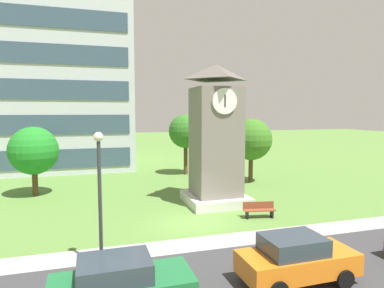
{
  "coord_description": "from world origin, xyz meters",
  "views": [
    {
      "loc": [
        -4.99,
        -16.85,
        5.98
      ],
      "look_at": [
        1.29,
        4.32,
        3.85
      ],
      "focal_mm": 31.38,
      "sensor_mm": 36.0,
      "label": 1
    }
  ],
  "objects_px": {
    "park_bench": "(259,210)",
    "street_lamp": "(100,183)",
    "clock_tower": "(216,143)",
    "tree_by_building": "(186,131)",
    "tree_near_tower": "(34,151)",
    "tree_streetside": "(251,140)",
    "parked_car_orange": "(296,259)",
    "parked_car_green": "(120,285)"
  },
  "relations": [
    {
      "from": "clock_tower",
      "to": "tree_near_tower",
      "type": "bearing_deg",
      "value": 154.39
    },
    {
      "from": "street_lamp",
      "to": "tree_near_tower",
      "type": "relative_size",
      "value": 1.06
    },
    {
      "from": "tree_streetside",
      "to": "parked_car_green",
      "type": "height_order",
      "value": "tree_streetside"
    },
    {
      "from": "clock_tower",
      "to": "tree_near_tower",
      "type": "relative_size",
      "value": 1.81
    },
    {
      "from": "park_bench",
      "to": "tree_streetside",
      "type": "bearing_deg",
      "value": 66.44
    },
    {
      "from": "tree_streetside",
      "to": "parked_car_orange",
      "type": "relative_size",
      "value": 1.31
    },
    {
      "from": "park_bench",
      "to": "tree_streetside",
      "type": "distance_m",
      "value": 10.18
    },
    {
      "from": "park_bench",
      "to": "tree_near_tower",
      "type": "relative_size",
      "value": 0.38
    },
    {
      "from": "park_bench",
      "to": "street_lamp",
      "type": "relative_size",
      "value": 0.35
    },
    {
      "from": "clock_tower",
      "to": "tree_by_building",
      "type": "relative_size",
      "value": 1.56
    },
    {
      "from": "street_lamp",
      "to": "tree_by_building",
      "type": "bearing_deg",
      "value": 65.01
    },
    {
      "from": "parked_car_orange",
      "to": "tree_streetside",
      "type": "bearing_deg",
      "value": 68.95
    },
    {
      "from": "clock_tower",
      "to": "street_lamp",
      "type": "relative_size",
      "value": 1.71
    },
    {
      "from": "clock_tower",
      "to": "tree_streetside",
      "type": "distance_m",
      "value": 7.49
    },
    {
      "from": "park_bench",
      "to": "tree_near_tower",
      "type": "height_order",
      "value": "tree_near_tower"
    },
    {
      "from": "park_bench",
      "to": "parked_car_green",
      "type": "bearing_deg",
      "value": -139.76
    },
    {
      "from": "street_lamp",
      "to": "tree_near_tower",
      "type": "distance_m",
      "value": 13.53
    },
    {
      "from": "park_bench",
      "to": "tree_streetside",
      "type": "height_order",
      "value": "tree_streetside"
    },
    {
      "from": "street_lamp",
      "to": "parked_car_green",
      "type": "distance_m",
      "value": 4.04
    },
    {
      "from": "clock_tower",
      "to": "tree_by_building",
      "type": "bearing_deg",
      "value": 85.26
    },
    {
      "from": "clock_tower",
      "to": "tree_by_building",
      "type": "height_order",
      "value": "clock_tower"
    },
    {
      "from": "park_bench",
      "to": "street_lamp",
      "type": "bearing_deg",
      "value": -156.49
    },
    {
      "from": "street_lamp",
      "to": "tree_streetside",
      "type": "relative_size",
      "value": 0.97
    },
    {
      "from": "tree_streetside",
      "to": "tree_by_building",
      "type": "bearing_deg",
      "value": 130.69
    },
    {
      "from": "tree_streetside",
      "to": "tree_near_tower",
      "type": "xyz_separation_m",
      "value": [
        -16.83,
        0.19,
        -0.41
      ]
    },
    {
      "from": "parked_car_green",
      "to": "tree_streetside",
      "type": "bearing_deg",
      "value": 52.59
    },
    {
      "from": "tree_by_building",
      "to": "parked_car_green",
      "type": "relative_size",
      "value": 1.35
    },
    {
      "from": "clock_tower",
      "to": "parked_car_orange",
      "type": "bearing_deg",
      "value": -94.74
    },
    {
      "from": "park_bench",
      "to": "street_lamp",
      "type": "height_order",
      "value": "street_lamp"
    },
    {
      "from": "tree_streetside",
      "to": "park_bench",
      "type": "bearing_deg",
      "value": -113.56
    },
    {
      "from": "park_bench",
      "to": "parked_car_green",
      "type": "distance_m",
      "value": 10.82
    },
    {
      "from": "street_lamp",
      "to": "tree_by_building",
      "type": "relative_size",
      "value": 0.91
    },
    {
      "from": "park_bench",
      "to": "parked_car_orange",
      "type": "distance_m",
      "value": 7.25
    },
    {
      "from": "park_bench",
      "to": "parked_car_orange",
      "type": "bearing_deg",
      "value": -107.7
    },
    {
      "from": "clock_tower",
      "to": "parked_car_orange",
      "type": "xyz_separation_m",
      "value": [
        -0.86,
        -10.37,
        -3.09
      ]
    },
    {
      "from": "tree_streetside",
      "to": "parked_car_orange",
      "type": "height_order",
      "value": "tree_streetside"
    },
    {
      "from": "street_lamp",
      "to": "clock_tower",
      "type": "bearing_deg",
      "value": 44.57
    },
    {
      "from": "tree_streetside",
      "to": "street_lamp",
      "type": "bearing_deg",
      "value": -134.84
    },
    {
      "from": "tree_by_building",
      "to": "parked_car_orange",
      "type": "bearing_deg",
      "value": -94.74
    },
    {
      "from": "parked_car_green",
      "to": "tree_near_tower",
      "type": "bearing_deg",
      "value": 106.36
    },
    {
      "from": "clock_tower",
      "to": "street_lamp",
      "type": "bearing_deg",
      "value": -135.43
    },
    {
      "from": "tree_by_building",
      "to": "tree_streetside",
      "type": "bearing_deg",
      "value": -49.31
    }
  ]
}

